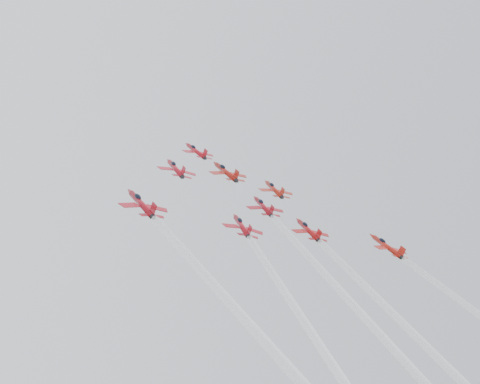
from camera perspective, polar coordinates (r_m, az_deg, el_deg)
jet_lead at (r=160.49m, az=-4.19°, el=3.92°), size 9.32×11.29×9.10m
jet_row2_left at (r=137.65m, az=-6.15°, el=2.26°), size 9.46×11.46×9.24m
jet_row2_center at (r=149.01m, az=-1.36°, el=1.96°), size 10.33×12.52×10.09m
jet_row2_right at (r=148.11m, az=3.23°, el=0.29°), size 9.16×11.10×8.95m
jet_center at (r=99.09m, az=12.75°, el=-11.05°), size 8.71×74.79×60.35m
jet_rear_farleft at (r=71.02m, az=0.24°, el=-15.85°), size 9.51×81.67×65.90m
jet_rear_left at (r=83.69m, az=11.42°, el=-14.97°), size 8.36×71.79×57.93m
jet_rear_right at (r=97.39m, az=18.80°, el=-14.03°), size 8.64×74.17×59.85m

